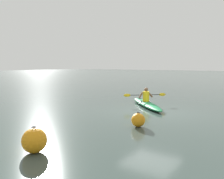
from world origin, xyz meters
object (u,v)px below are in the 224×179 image
mooring_buoy_orange_mid (34,141)px  mooring_buoy_red_near (138,120)px  kayak (146,104)px  kayaker (146,95)px

mooring_buoy_orange_mid → mooring_buoy_red_near: bearing=-103.4°
kayak → kayaker: kayaker is taller
kayak → mooring_buoy_orange_mid: (-0.84, 7.77, 0.19)m
kayak → mooring_buoy_red_near: (-1.74, 3.99, 0.12)m
kayak → mooring_buoy_red_near: bearing=113.6°
kayak → mooring_buoy_red_near: mooring_buoy_red_near is taller
kayaker → mooring_buoy_orange_mid: kayaker is taller
kayaker → mooring_buoy_orange_mid: bearing=96.7°
kayak → mooring_buoy_orange_mid: bearing=96.2°
kayaker → mooring_buoy_red_near: kayaker is taller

